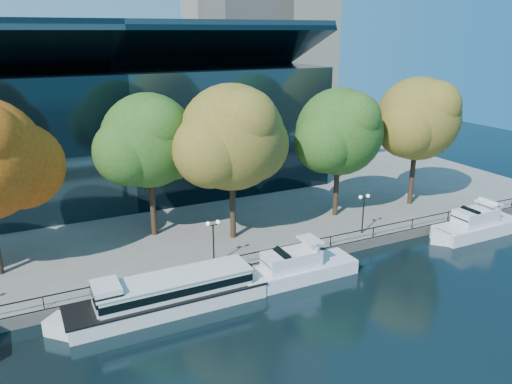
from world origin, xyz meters
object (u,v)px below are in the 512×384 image
tree_2 (151,142)px  lamp_1 (213,232)px  lamp_2 (364,205)px  cruiser_near (292,268)px  tree_4 (341,134)px  tree_3 (234,139)px  tour_boat (163,294)px  cruiser_far (474,225)px  tree_5 (419,121)px

tree_2 → lamp_1: size_ratio=3.45×
lamp_2 → cruiser_near: bearing=-159.8°
tree_4 → lamp_1: tree_4 is taller
tree_2 → tree_3: size_ratio=0.94×
lamp_1 → lamp_2: (15.85, 0.00, 0.00)m
tour_boat → cruiser_far: 32.93m
tour_boat → lamp_1: 7.16m
tree_2 → tree_5: 29.57m
cruiser_near → cruiser_far: cruiser_far is taller
tree_5 → tree_2: bearing=172.1°
tree_3 → tree_4: 12.57m
tour_boat → cruiser_near: size_ratio=1.39×
tree_3 → tree_5: bearing=0.1°
tree_3 → tree_5: (22.56, 0.03, 0.03)m
tour_boat → lamp_2: size_ratio=4.10×
cruiser_far → lamp_2: size_ratio=2.77×
cruiser_far → lamp_1: bearing=172.2°
cruiser_near → lamp_1: 7.33m
tree_5 → lamp_1: (-26.68, -4.74, -6.76)m
tree_3 → lamp_1: size_ratio=3.68×
tree_3 → tree_5: size_ratio=1.02×
tree_4 → lamp_1: 18.54m
tour_boat → cruiser_near: bearing=-0.8°
tree_5 → lamp_1: tree_5 is taller
cruiser_near → tree_2: 17.62m
tree_2 → tree_3: 7.89m
cruiser_far → tree_3: (-23.24, 8.46, 9.55)m
tree_3 → cruiser_far: bearing=-20.0°
tour_boat → tree_2: tree_2 is taller
tree_3 → lamp_2: 14.32m
tree_4 → lamp_2: tree_4 is taller
tour_boat → lamp_2: lamp_2 is taller
cruiser_near → tree_3: tree_3 is taller
tree_4 → tree_5: bearing=-4.2°
cruiser_far → tree_3: size_ratio=0.75×
tree_2 → tree_3: bearing=-31.4°
cruiser_near → tree_4: tree_4 is taller
cruiser_far → lamp_2: 12.44m
tour_boat → cruiser_far: (32.93, -0.11, -0.17)m
tree_2 → tree_4: bearing=-9.8°
cruiser_near → tree_4: (11.10, 9.27, 8.95)m
cruiser_far → tree_4: size_ratio=0.81×
cruiser_near → tree_5: tree_5 is taller
tour_boat → tree_2: bearing=76.7°
tour_boat → tree_4: tree_4 is taller
tour_boat → tree_2: 15.62m
lamp_1 → tree_3: bearing=48.8°
tree_2 → tree_5: (29.29, -4.08, 0.46)m
tree_4 → lamp_1: size_ratio=3.42×
tree_2 → tree_3: tree_3 is taller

